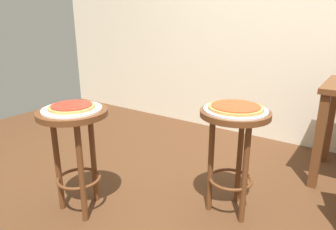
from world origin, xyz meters
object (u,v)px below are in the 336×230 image
object	(u,v)px
stool_foreground	(75,137)
pizza_middle	(236,107)
serving_plate_foreground	(72,109)
serving_plate_middle	(235,110)
stool_middle	(234,137)
pizza_foreground	(72,107)

from	to	relation	value
stool_foreground	pizza_middle	distance (m)	0.98
stool_foreground	serving_plate_foreground	distance (m)	0.17
stool_foreground	serving_plate_middle	bearing A→B (deg)	33.97
serving_plate_foreground	stool_middle	distance (m)	0.98
serving_plate_foreground	pizza_middle	bearing A→B (deg)	33.97
serving_plate_middle	pizza_middle	bearing A→B (deg)	-90.00
pizza_foreground	stool_middle	world-z (taller)	pizza_foreground
stool_foreground	serving_plate_middle	xyz separation A→B (m)	(0.80, 0.54, 0.17)
pizza_foreground	pizza_middle	xyz separation A→B (m)	(0.80, 0.54, -0.00)
stool_foreground	pizza_foreground	xyz separation A→B (m)	(0.00, 0.00, 0.19)
stool_middle	serving_plate_middle	size ratio (longest dim) A/B	1.81
stool_middle	pizza_middle	size ratio (longest dim) A/B	2.10
serving_plate_foreground	serving_plate_middle	size ratio (longest dim) A/B	0.93
serving_plate_middle	stool_foreground	bearing A→B (deg)	-146.03
stool_foreground	serving_plate_foreground	bearing A→B (deg)	90.00
serving_plate_middle	pizza_middle	size ratio (longest dim) A/B	1.16
pizza_foreground	stool_middle	size ratio (longest dim) A/B	0.40
stool_middle	pizza_middle	bearing A→B (deg)	-90.00
stool_foreground	serving_plate_foreground	size ratio (longest dim) A/B	1.94
pizza_foreground	stool_middle	distance (m)	0.98
stool_foreground	serving_plate_middle	world-z (taller)	serving_plate_middle
serving_plate_foreground	pizza_foreground	world-z (taller)	pizza_foreground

